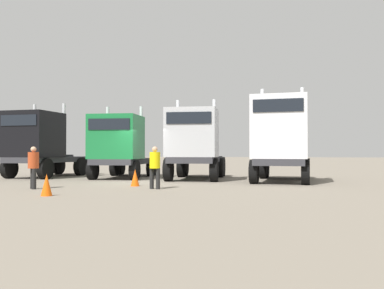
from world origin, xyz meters
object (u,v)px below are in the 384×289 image
(semi_truck_black, at_px, (40,143))
(traffic_cone_mid, at_px, (47,185))
(visitor_with_camera, at_px, (33,165))
(visitor_in_hivis, at_px, (155,164))
(semi_truck_silver, at_px, (194,144))
(traffic_cone_near, at_px, (135,178))
(semi_truck_green, at_px, (120,146))
(semi_truck_white, at_px, (281,138))

(semi_truck_black, xyz_separation_m, traffic_cone_mid, (6.43, -8.05, -1.53))
(visitor_with_camera, bearing_deg, visitor_in_hivis, -32.30)
(visitor_in_hivis, bearing_deg, traffic_cone_mid, 154.97)
(semi_truck_silver, height_order, traffic_cone_near, semi_truck_silver)
(visitor_with_camera, height_order, traffic_cone_mid, visitor_with_camera)
(visitor_in_hivis, bearing_deg, semi_truck_silver, 10.60)
(visitor_in_hivis, distance_m, traffic_cone_near, 1.70)
(traffic_cone_mid, bearing_deg, semi_truck_green, 102.01)
(semi_truck_green, relative_size, traffic_cone_near, 8.80)
(traffic_cone_near, distance_m, traffic_cone_mid, 4.45)
(semi_truck_silver, height_order, visitor_with_camera, semi_truck_silver)
(traffic_cone_mid, bearing_deg, traffic_cone_near, 76.16)
(semi_truck_silver, distance_m, visitor_in_hivis, 5.41)
(semi_truck_black, bearing_deg, visitor_with_camera, 33.02)
(semi_truck_black, xyz_separation_m, visitor_with_camera, (4.36, -6.08, -0.95))
(semi_truck_silver, relative_size, semi_truck_white, 0.99)
(semi_truck_green, xyz_separation_m, traffic_cone_near, (2.90, -4.31, -1.38))
(traffic_cone_mid, bearing_deg, semi_truck_black, 128.59)
(semi_truck_black, xyz_separation_m, traffic_cone_near, (7.49, -3.73, -1.53))
(semi_truck_silver, bearing_deg, visitor_in_hivis, -7.97)
(semi_truck_white, bearing_deg, visitor_with_camera, -55.50)
(semi_truck_green, xyz_separation_m, visitor_in_hivis, (4.17, -5.26, -0.80))
(visitor_with_camera, bearing_deg, semi_truck_green, 38.18)
(visitor_with_camera, distance_m, traffic_cone_near, 3.96)
(semi_truck_black, relative_size, semi_truck_green, 0.98)
(semi_truck_silver, distance_m, traffic_cone_mid, 9.11)
(traffic_cone_near, height_order, traffic_cone_mid, traffic_cone_mid)
(semi_truck_black, distance_m, semi_truck_white, 13.01)
(visitor_with_camera, bearing_deg, traffic_cone_mid, -93.46)
(semi_truck_green, bearing_deg, semi_truck_white, 78.08)
(semi_truck_white, height_order, traffic_cone_near, semi_truck_white)
(semi_truck_black, height_order, visitor_with_camera, semi_truck_black)
(semi_truck_green, bearing_deg, visitor_with_camera, -11.58)
(visitor_in_hivis, xyz_separation_m, traffic_cone_mid, (-2.34, -3.36, -0.58))
(semi_truck_white, relative_size, visitor_with_camera, 3.84)
(semi_truck_white, xyz_separation_m, visitor_in_hivis, (-4.25, -4.92, -1.12))
(semi_truck_green, xyz_separation_m, semi_truck_white, (8.42, -0.34, 0.32))
(semi_truck_green, height_order, visitor_with_camera, semi_truck_green)
(visitor_with_camera, distance_m, traffic_cone_mid, 2.91)
(visitor_with_camera, height_order, traffic_cone_near, visitor_with_camera)
(semi_truck_black, relative_size, traffic_cone_near, 8.62)
(semi_truck_white, bearing_deg, traffic_cone_near, -55.94)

